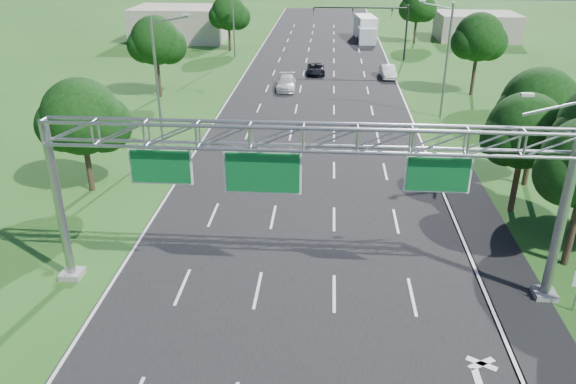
{
  "coord_description": "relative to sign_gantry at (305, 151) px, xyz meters",
  "views": [
    {
      "loc": [
        1.26,
        -10.37,
        15.32
      ],
      "look_at": [
        -0.65,
        15.32,
        3.39
      ],
      "focal_mm": 35.0,
      "sensor_mm": 36.0,
      "label": 1
    }
  ],
  "objects": [
    {
      "name": "tree_verge_lb",
      "position": [
        -16.25,
        33.04,
        -1.48
      ],
      "size": [
        5.76,
        4.8,
        8.06
      ],
      "color": "#2D2116",
      "rests_on": "ground"
    },
    {
      "name": "car_queue_d",
      "position": [
        7.67,
        43.05,
        -6.17
      ],
      "size": [
        1.82,
        4.47,
        1.44
      ],
      "primitive_type": "imported",
      "rotation": [
        0.0,
        0.0,
        0.07
      ],
      "color": "silver",
      "rests_on": "ground"
    },
    {
      "name": "box_truck",
      "position": [
        6.35,
        68.21,
        -5.21
      ],
      "size": [
        3.46,
        9.54,
        3.51
      ],
      "rotation": [
        0.0,
        0.0,
        0.12
      ],
      "color": "white",
      "rests_on": "ground"
    },
    {
      "name": "building_right",
      "position": [
        23.67,
        70.0,
        -4.89
      ],
      "size": [
        12.0,
        9.0,
        4.0
      ],
      "primitive_type": "cube",
      "color": "#9F9385",
      "rests_on": "ground"
    },
    {
      "name": "tree_verge_la",
      "position": [
        -14.25,
        10.04,
        -2.13
      ],
      "size": [
        5.76,
        4.8,
        7.4
      ],
      "color": "#2D2116",
      "rests_on": "ground"
    },
    {
      "name": "tree_verge_re",
      "position": [
        13.75,
        66.04,
        -1.7
      ],
      "size": [
        5.76,
        4.8,
        7.84
      ],
      "color": "#2D2116",
      "rests_on": "ground"
    },
    {
      "name": "sign_gantry",
      "position": [
        0.0,
        0.0,
        0.0
      ],
      "size": [
        23.5,
        1.0,
        9.56
      ],
      "color": "gray",
      "rests_on": "ground"
    },
    {
      "name": "road_flare",
      "position": [
        9.87,
        2.0,
        -6.89
      ],
      "size": [
        3.0,
        30.0,
        0.02
      ],
      "primitive_type": "cube",
      "color": "black",
      "rests_on": "ground"
    },
    {
      "name": "streetlight_l_near",
      "position": [
        -11.63,
        18.0,
        -1.31
      ],
      "size": [
        2.97,
        0.22,
        10.16
      ],
      "color": "gray",
      "rests_on": "ground"
    },
    {
      "name": "car_queue_a",
      "position": [
        -3.65,
        36.85,
        -6.19
      ],
      "size": [
        2.12,
        4.91,
        1.41
      ],
      "primitive_type": "imported",
      "rotation": [
        0.0,
        0.0,
        0.03
      ],
      "color": "silver",
      "rests_on": "ground"
    },
    {
      "name": "building_left",
      "position": [
        -22.33,
        66.0,
        -4.39
      ],
      "size": [
        14.0,
        10.0,
        5.0
      ],
      "primitive_type": "cube",
      "color": "#9F9385",
      "rests_on": "ground"
    },
    {
      "name": "ground",
      "position": [
        -0.33,
        18.0,
        -6.89
      ],
      "size": [
        220.0,
        220.0,
        0.0
      ],
      "primitive_type": "plane",
      "color": "#244F17",
      "rests_on": "ground"
    },
    {
      "name": "streetlight_r_mid",
      "position": [
        10.97,
        28.0,
        -1.31
      ],
      "size": [
        2.97,
        0.22,
        10.16
      ],
      "color": "gray",
      "rests_on": "ground"
    },
    {
      "name": "streetlight_l_far",
      "position": [
        -11.63,
        53.0,
        -1.31
      ],
      "size": [
        2.97,
        0.22,
        10.16
      ],
      "color": "gray",
      "rests_on": "ground"
    },
    {
      "name": "traffic_signal",
      "position": [
        7.15,
        53.0,
        -1.72
      ],
      "size": [
        12.21,
        0.24,
        7.0
      ],
      "color": "black",
      "rests_on": "ground"
    },
    {
      "name": "tree_verge_lc",
      "position": [
        -13.25,
        58.04,
        -1.92
      ],
      "size": [
        5.76,
        4.8,
        7.62
      ],
      "color": "#2D2116",
      "rests_on": "ground"
    },
    {
      "name": "tree_verge_rd",
      "position": [
        15.75,
        36.04,
        -1.26
      ],
      "size": [
        5.76,
        4.8,
        8.28
      ],
      "color": "#2D2116",
      "rests_on": "ground"
    },
    {
      "name": "car_queue_b",
      "position": [
        -0.68,
        44.17,
        -6.28
      ],
      "size": [
        2.24,
        4.49,
        1.22
      ],
      "primitive_type": "imported",
      "rotation": [
        0.0,
        0.0,
        0.05
      ],
      "color": "black",
      "rests_on": "ground"
    },
    {
      "name": "road",
      "position": [
        -0.33,
        18.0,
        -6.89
      ],
      "size": [
        18.0,
        180.0,
        0.02
      ],
      "primitive_type": "cube",
      "color": "black",
      "rests_on": "ground"
    }
  ]
}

